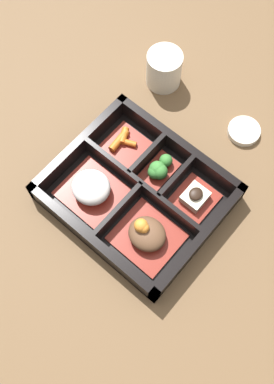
# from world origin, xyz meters

# --- Properties ---
(ground_plane) EXTENTS (3.00, 3.00, 0.00)m
(ground_plane) POSITION_xyz_m (0.00, 0.00, 0.00)
(ground_plane) COLOR brown
(bento_base) EXTENTS (0.28, 0.24, 0.01)m
(bento_base) POSITION_xyz_m (0.00, 0.00, 0.01)
(bento_base) COLOR black
(bento_base) RESTS_ON ground_plane
(bento_rim) EXTENTS (0.28, 0.24, 0.05)m
(bento_rim) POSITION_xyz_m (-0.00, -0.00, 0.02)
(bento_rim) COLOR black
(bento_rim) RESTS_ON ground_plane
(bowl_stew) EXTENTS (0.10, 0.10, 0.05)m
(bowl_stew) POSITION_xyz_m (-0.06, 0.05, 0.03)
(bowl_stew) COLOR maroon
(bowl_stew) RESTS_ON bento_base
(bowl_rice) EXTENTS (0.10, 0.10, 0.04)m
(bowl_rice) POSITION_xyz_m (0.06, 0.05, 0.03)
(bowl_rice) COLOR maroon
(bowl_rice) RESTS_ON bento_base
(bowl_tofu) EXTENTS (0.07, 0.07, 0.03)m
(bowl_tofu) POSITION_xyz_m (-0.08, -0.06, 0.02)
(bowl_tofu) COLOR maroon
(bowl_tofu) RESTS_ON bento_base
(bowl_greens) EXTENTS (0.05, 0.07, 0.03)m
(bowl_greens) POSITION_xyz_m (-0.00, -0.06, 0.03)
(bowl_greens) COLOR maroon
(bowl_greens) RESTS_ON bento_base
(bowl_carrots) EXTENTS (0.08, 0.07, 0.02)m
(bowl_carrots) POSITION_xyz_m (0.08, -0.06, 0.02)
(bowl_carrots) COLOR maroon
(bowl_carrots) RESTS_ON bento_base
(tea_cup) EXTENTS (0.07, 0.07, 0.07)m
(tea_cup) POSITION_xyz_m (0.12, -0.22, 0.04)
(tea_cup) COLOR beige
(tea_cup) RESTS_ON ground_plane
(sauce_dish) EXTENTS (0.06, 0.06, 0.01)m
(sauce_dish) POSITION_xyz_m (-0.07, -0.23, 0.01)
(sauce_dish) COLOR beige
(sauce_dish) RESTS_ON ground_plane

